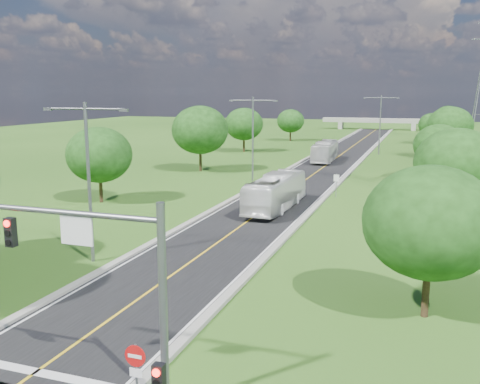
% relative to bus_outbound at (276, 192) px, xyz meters
% --- Properties ---
extents(ground, '(260.00, 260.00, 0.00)m').
position_rel_bus_outbound_xyz_m(ground, '(-0.97, 29.73, -1.65)').
color(ground, '#264B15').
rests_on(ground, ground).
extents(road, '(8.00, 150.00, 0.06)m').
position_rel_bus_outbound_xyz_m(road, '(-0.97, 35.73, -1.62)').
color(road, black).
rests_on(road, ground).
extents(curb_left, '(0.50, 150.00, 0.22)m').
position_rel_bus_outbound_xyz_m(curb_left, '(-5.22, 35.73, -1.54)').
color(curb_left, gray).
rests_on(curb_left, ground).
extents(curb_right, '(0.50, 150.00, 0.22)m').
position_rel_bus_outbound_xyz_m(curb_right, '(3.28, 35.73, -1.54)').
color(curb_right, gray).
rests_on(curb_right, ground).
extents(signal_mast, '(8.54, 0.33, 7.20)m').
position_rel_bus_outbound_xyz_m(signal_mast, '(2.72, -31.27, 3.26)').
color(signal_mast, slate).
rests_on(signal_mast, ground).
extents(do_not_enter_right, '(0.76, 0.11, 2.50)m').
position_rel_bus_outbound_xyz_m(do_not_enter_right, '(4.03, -31.79, 0.12)').
color(do_not_enter_right, slate).
rests_on(do_not_enter_right, ground).
extents(speed_limit_sign, '(0.55, 0.09, 2.40)m').
position_rel_bus_outbound_xyz_m(speed_limit_sign, '(4.23, 7.72, -0.05)').
color(speed_limit_sign, slate).
rests_on(speed_limit_sign, ground).
extents(overpass, '(30.00, 3.00, 3.20)m').
position_rel_bus_outbound_xyz_m(overpass, '(-0.97, 109.73, 0.76)').
color(overpass, gray).
rests_on(overpass, ground).
extents(streetlight_near_left, '(5.90, 0.25, 10.00)m').
position_rel_bus_outbound_xyz_m(streetlight_near_left, '(-6.97, -18.27, 4.30)').
color(streetlight_near_left, slate).
rests_on(streetlight_near_left, ground).
extents(streetlight_mid_left, '(5.90, 0.25, 10.00)m').
position_rel_bus_outbound_xyz_m(streetlight_mid_left, '(-6.97, 14.73, 4.30)').
color(streetlight_mid_left, slate).
rests_on(streetlight_mid_left, ground).
extents(streetlight_far_right, '(5.90, 0.25, 10.00)m').
position_rel_bus_outbound_xyz_m(streetlight_far_right, '(5.03, 47.73, 4.30)').
color(streetlight_far_right, slate).
rests_on(streetlight_far_right, ground).
extents(tree_lb, '(6.30, 6.30, 7.33)m').
position_rel_bus_outbound_xyz_m(tree_lb, '(-16.97, -2.27, 3.00)').
color(tree_lb, black).
rests_on(tree_lb, ground).
extents(tree_lc, '(7.56, 7.56, 8.79)m').
position_rel_bus_outbound_xyz_m(tree_lc, '(-15.97, 19.73, 3.93)').
color(tree_lc, black).
rests_on(tree_lc, ground).
extents(tree_ld, '(6.72, 6.72, 7.82)m').
position_rel_bus_outbound_xyz_m(tree_ld, '(-17.97, 43.73, 3.31)').
color(tree_ld, black).
rests_on(tree_ld, ground).
extents(tree_le, '(5.88, 5.88, 6.84)m').
position_rel_bus_outbound_xyz_m(tree_le, '(-15.47, 67.73, 2.69)').
color(tree_le, black).
rests_on(tree_le, ground).
extents(tree_ra, '(6.30, 6.30, 7.33)m').
position_rel_bus_outbound_xyz_m(tree_ra, '(13.03, -20.27, 3.00)').
color(tree_ra, black).
rests_on(tree_ra, ground).
extents(tree_rb, '(6.72, 6.72, 7.82)m').
position_rel_bus_outbound_xyz_m(tree_rb, '(15.03, -0.27, 3.31)').
color(tree_rb, black).
rests_on(tree_rb, ground).
extents(tree_rc, '(5.88, 5.88, 6.84)m').
position_rel_bus_outbound_xyz_m(tree_rc, '(14.03, 21.73, 2.69)').
color(tree_rc, black).
rests_on(tree_rc, ground).
extents(tree_rd, '(7.14, 7.14, 8.30)m').
position_rel_bus_outbound_xyz_m(tree_rd, '(16.03, 45.73, 3.62)').
color(tree_rd, black).
rests_on(tree_rd, ground).
extents(tree_re, '(5.46, 5.46, 6.35)m').
position_rel_bus_outbound_xyz_m(tree_re, '(13.53, 69.73, 2.37)').
color(tree_re, black).
rests_on(tree_re, ground).
extents(tree_rf, '(6.30, 6.30, 7.33)m').
position_rel_bus_outbound_xyz_m(tree_rf, '(17.03, 89.73, 3.00)').
color(tree_rf, black).
rests_on(tree_rf, ground).
extents(bus_outbound, '(3.05, 11.49, 3.18)m').
position_rel_bus_outbound_xyz_m(bus_outbound, '(0.00, 0.00, 0.00)').
color(bus_outbound, white).
rests_on(bus_outbound, road).
extents(bus_inbound, '(2.96, 11.23, 3.11)m').
position_rel_bus_outbound_xyz_m(bus_inbound, '(-1.95, 35.23, -0.04)').
color(bus_inbound, silver).
rests_on(bus_inbound, road).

